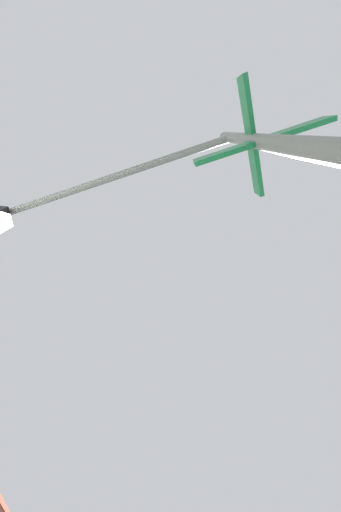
% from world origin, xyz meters
% --- Properties ---
extents(traffic_signal_near, '(1.83, 3.70, 5.09)m').
position_xyz_m(traffic_signal_near, '(-6.27, -5.24, 3.62)').
color(traffic_signal_near, '#474C47').
rests_on(traffic_signal_near, ground_plane).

